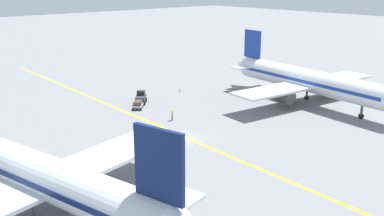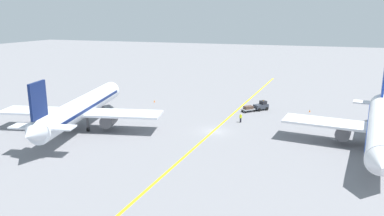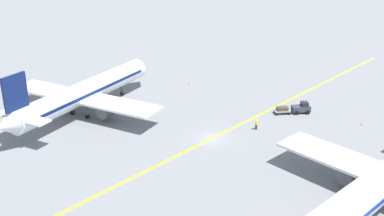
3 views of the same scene
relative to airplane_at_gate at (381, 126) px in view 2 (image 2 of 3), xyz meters
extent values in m
plane|color=slate|center=(25.45, -0.73, -3.71)|extent=(400.00, 400.00, 0.00)
cube|color=yellow|center=(25.45, -0.73, -3.71)|extent=(4.97, 119.93, 0.01)
cylinder|color=white|center=(0.05, 0.44, 0.09)|extent=(7.03, 30.21, 3.60)
cone|color=white|center=(1.92, 16.53, 0.09)|extent=(3.67, 2.78, 3.42)
cone|color=white|center=(-1.85, -15.95, 0.39)|extent=(3.39, 3.33, 3.06)
cube|color=#193899|center=(0.05, 0.44, 0.24)|extent=(6.72, 27.24, 0.50)
cube|color=white|center=(-0.06, -0.56, -0.63)|extent=(28.41, 8.39, 0.36)
cylinder|color=#4C4C51|center=(4.90, -1.13, -1.88)|extent=(2.55, 3.43, 2.20)
cube|color=#193899|center=(-1.56, -13.47, 4.39)|extent=(0.82, 4.01, 5.00)
cube|color=white|center=(-1.50, -12.97, 0.49)|extent=(9.22, 3.42, 0.24)
cylinder|color=#4C4C51|center=(1.16, 9.97, -2.31)|extent=(0.36, 0.36, 2.00)
cylinder|color=black|center=(1.16, 9.97, -3.31)|extent=(0.37, 0.83, 0.80)
cylinder|color=#4C4C51|center=(1.41, -1.73, -2.31)|extent=(0.36, 0.36, 2.00)
cylinder|color=black|center=(1.41, -1.73, -3.31)|extent=(0.37, 0.83, 0.80)
cylinder|color=silver|center=(47.54, 4.94, 0.09)|extent=(9.88, 30.08, 3.60)
cone|color=silver|center=(50.97, -10.89, 0.09)|extent=(3.85, 3.07, 3.42)
cone|color=silver|center=(44.04, 21.07, 0.39)|extent=(3.63, 3.58, 3.06)
cube|color=#0F1E51|center=(47.54, 4.94, 0.24)|extent=(9.28, 27.16, 0.50)
cube|color=silver|center=(47.33, 5.92, -0.63)|extent=(28.47, 11.02, 0.36)
cylinder|color=#4C4C51|center=(52.21, 6.98, -1.88)|extent=(2.83, 3.59, 2.20)
cylinder|color=#4C4C51|center=(42.44, 4.86, -1.88)|extent=(2.83, 3.59, 2.20)
cube|color=#0F1E51|center=(44.57, 18.62, 4.39)|extent=(1.20, 3.99, 5.00)
cube|color=silver|center=(44.67, 18.14, 0.49)|extent=(9.30, 4.25, 0.24)
cylinder|color=#4C4C51|center=(49.57, -4.44, -2.31)|extent=(0.36, 0.36, 2.00)
cylinder|color=black|center=(49.57, -4.44, -3.31)|extent=(0.44, 0.84, 0.80)
cylinder|color=#4C4C51|center=(48.68, 7.24, -2.31)|extent=(0.36, 0.36, 2.00)
cylinder|color=black|center=(48.68, 7.24, -3.31)|extent=(0.44, 0.84, 0.80)
cylinder|color=#4C4C51|center=(45.55, 6.56, -2.31)|extent=(0.36, 0.36, 2.00)
cylinder|color=black|center=(45.55, 6.56, -3.31)|extent=(0.44, 0.84, 0.80)
cube|color=#333842|center=(20.20, -18.16, -2.91)|extent=(3.14, 3.22, 0.90)
cube|color=black|center=(19.82, -18.56, -2.11)|extent=(1.68, 1.67, 0.70)
sphere|color=orange|center=(19.82, -18.56, -1.68)|extent=(0.16, 0.16, 0.16)
cylinder|color=black|center=(20.08, -19.38, -3.36)|extent=(0.66, 0.68, 0.70)
cylinder|color=black|center=(18.99, -18.36, -3.36)|extent=(0.66, 0.68, 0.70)
cylinder|color=black|center=(21.41, -17.96, -3.36)|extent=(0.66, 0.68, 0.70)
cylinder|color=black|center=(20.32, -16.93, -3.36)|extent=(0.66, 0.68, 0.70)
cube|color=gray|center=(22.38, -15.82, -3.17)|extent=(2.80, 2.86, 0.20)
cube|color=#4C382D|center=(22.38, -15.82, -2.77)|extent=(2.06, 2.09, 0.60)
cylinder|color=black|center=(22.13, -17.01, -3.49)|extent=(0.40, 0.42, 0.44)
cylinder|color=black|center=(21.21, -16.15, -3.49)|extent=(0.40, 0.42, 0.44)
cylinder|color=black|center=(23.55, -15.49, -3.49)|extent=(0.40, 0.42, 0.44)
cylinder|color=black|center=(22.63, -14.63, -3.49)|extent=(0.40, 0.42, 0.44)
cylinder|color=#23232D|center=(22.28, -7.51, -3.28)|extent=(0.16, 0.16, 0.85)
cylinder|color=#23232D|center=(22.15, -7.67, -3.28)|extent=(0.16, 0.16, 0.85)
cube|color=#CCD819|center=(22.22, -7.59, -2.56)|extent=(0.40, 0.42, 0.60)
cylinder|color=#CCD819|center=(22.37, -7.40, -2.56)|extent=(0.10, 0.10, 0.55)
cylinder|color=#CCD819|center=(22.07, -7.78, -2.56)|extent=(0.10, 0.10, 0.55)
sphere|color=beige|center=(22.22, -7.59, -2.14)|extent=(0.22, 0.22, 0.22)
cone|color=orange|center=(44.28, -17.38, -3.43)|extent=(0.32, 0.32, 0.55)
cone|color=orange|center=(10.46, -19.82, -3.43)|extent=(0.32, 0.32, 0.55)
camera|label=1|loc=(60.81, 40.11, 16.05)|focal=42.00mm
camera|label=2|loc=(8.64, 58.16, 15.43)|focal=35.00mm
camera|label=3|loc=(-11.06, 46.82, 25.16)|focal=42.00mm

